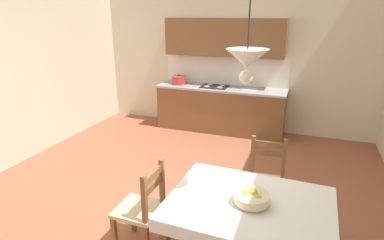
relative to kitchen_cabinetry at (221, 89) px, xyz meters
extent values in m
cube|color=#99563D|center=(0.14, -2.92, -0.91)|extent=(6.12, 6.98, 0.10)
cube|color=beige|center=(0.14, 0.33, 1.13)|extent=(6.12, 0.12, 3.97)
cube|color=brown|center=(0.01, -0.04, -0.43)|extent=(2.52, 0.60, 0.86)
cube|color=#9E9EA3|center=(0.01, -0.05, 0.02)|extent=(2.55, 0.63, 0.04)
cube|color=white|center=(0.01, 0.26, 0.32)|extent=(2.52, 0.01, 0.55)
cube|color=brown|center=(0.01, 0.09, 0.99)|extent=(2.32, 0.34, 0.70)
cube|color=black|center=(0.01, -0.31, -0.81)|extent=(2.48, 0.02, 0.09)
cylinder|color=silver|center=(0.57, -0.04, 0.04)|extent=(0.34, 0.34, 0.02)
cylinder|color=silver|center=(0.57, 0.10, 0.15)|extent=(0.02, 0.02, 0.22)
cube|color=black|center=(-0.12, -0.04, 0.05)|extent=(0.52, 0.42, 0.01)
cylinder|color=silver|center=(-0.25, -0.14, 0.06)|extent=(0.11, 0.11, 0.01)
cylinder|color=silver|center=(0.01, -0.14, 0.06)|extent=(0.11, 0.11, 0.01)
cylinder|color=silver|center=(-0.25, 0.06, 0.06)|extent=(0.11, 0.11, 0.01)
cylinder|color=silver|center=(0.01, 0.06, 0.06)|extent=(0.11, 0.11, 0.01)
cylinder|color=#B2382D|center=(-0.88, -0.06, 0.12)|extent=(0.28, 0.28, 0.15)
cylinder|color=#B2382D|center=(-0.88, -0.06, 0.20)|extent=(0.29, 0.29, 0.02)
sphere|color=black|center=(-0.88, -0.06, 0.23)|extent=(0.04, 0.04, 0.04)
cube|color=brown|center=(1.24, -3.59, -0.12)|extent=(1.35, 1.02, 0.02)
cube|color=brown|center=(0.65, -3.14, -0.49)|extent=(0.07, 0.07, 0.73)
cube|color=brown|center=(1.85, -3.17, -0.49)|extent=(0.07, 0.07, 0.73)
cube|color=white|center=(1.24, -3.59, -0.10)|extent=(1.41, 1.08, 0.00)
cube|color=white|center=(1.25, -3.07, -0.17)|extent=(1.38, 0.04, 0.12)
cube|color=white|center=(0.55, -3.57, -0.17)|extent=(0.03, 1.04, 0.12)
cube|color=white|center=(1.93, -3.60, -0.17)|extent=(0.03, 1.04, 0.12)
cube|color=#D1BC89|center=(1.26, -2.66, -0.43)|extent=(0.44, 0.44, 0.04)
cube|color=brown|center=(1.45, -2.83, -0.65)|extent=(0.05, 0.05, 0.41)
cube|color=brown|center=(1.09, -2.85, -0.65)|extent=(0.05, 0.05, 0.41)
cube|color=brown|center=(1.43, -2.48, -0.39)|extent=(0.05, 0.05, 0.93)
cube|color=brown|center=(1.07, -2.50, -0.39)|extent=(0.05, 0.05, 0.93)
cube|color=brown|center=(1.25, -2.49, -0.01)|extent=(0.32, 0.04, 0.07)
cube|color=brown|center=(1.25, -2.49, -0.12)|extent=(0.32, 0.04, 0.07)
cube|color=#D1BC89|center=(0.15, -3.61, -0.43)|extent=(0.42, 0.42, 0.04)
cube|color=brown|center=(-0.03, -3.78, -0.65)|extent=(0.04, 0.04, 0.41)
cube|color=brown|center=(-0.03, -3.42, -0.65)|extent=(0.04, 0.04, 0.41)
cube|color=brown|center=(0.33, -3.79, -0.39)|extent=(0.04, 0.04, 0.93)
cube|color=brown|center=(0.33, -3.43, -0.39)|extent=(0.04, 0.04, 0.93)
cube|color=brown|center=(0.33, -3.61, -0.01)|extent=(0.03, 0.32, 0.07)
cube|color=brown|center=(0.33, -3.61, -0.12)|extent=(0.03, 0.32, 0.07)
cylinder|color=beige|center=(1.25, -3.61, -0.09)|extent=(0.17, 0.17, 0.02)
cylinder|color=beige|center=(1.25, -3.61, -0.04)|extent=(0.30, 0.30, 0.07)
sphere|color=gold|center=(1.20, -3.60, -0.03)|extent=(0.09, 0.09, 0.09)
sphere|color=gold|center=(1.31, -3.63, -0.04)|extent=(0.08, 0.08, 0.08)
sphere|color=gold|center=(1.25, -3.58, -0.03)|extent=(0.10, 0.10, 0.10)
cylinder|color=black|center=(1.14, -3.57, 1.43)|extent=(0.01, 0.01, 0.57)
cone|color=silver|center=(1.14, -3.57, 1.10)|extent=(0.32, 0.32, 0.14)
sphere|color=white|center=(1.14, -3.57, 0.96)|extent=(0.11, 0.11, 0.11)
camera|label=1|loc=(1.57, -5.93, 1.42)|focal=29.39mm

